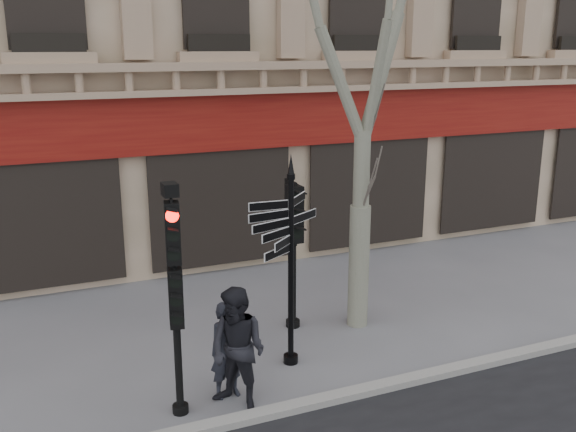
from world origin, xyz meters
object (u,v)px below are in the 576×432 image
object	(u,v)px
traffic_signal_secondary	(293,230)
pedestrian_b	(238,350)
pedestrian_a	(227,350)
traffic_signal_main	(174,273)
fingerpost	(291,226)

from	to	relation	value
traffic_signal_secondary	pedestrian_b	size ratio (longest dim) A/B	1.48
traffic_signal_secondary	pedestrian_a	distance (m)	2.99
traffic_signal_main	pedestrian_b	world-z (taller)	traffic_signal_main
fingerpost	pedestrian_a	bearing A→B (deg)	-176.73
fingerpost	traffic_signal_main	distance (m)	2.28
fingerpost	traffic_signal_secondary	xyz separation A→B (m)	(0.62, 1.33, -0.48)
traffic_signal_main	pedestrian_b	xyz separation A→B (m)	(0.85, -0.19, -1.26)
traffic_signal_main	pedestrian_b	distance (m)	1.53
traffic_signal_secondary	pedestrian_b	distance (m)	3.16
traffic_signal_main	pedestrian_a	xyz separation A→B (m)	(0.81, 0.18, -1.44)
traffic_signal_main	fingerpost	bearing A→B (deg)	30.94
pedestrian_a	traffic_signal_main	bearing A→B (deg)	-172.42
traffic_signal_secondary	traffic_signal_main	bearing A→B (deg)	-143.24
pedestrian_b	traffic_signal_main	bearing A→B (deg)	-139.94
traffic_signal_main	pedestrian_a	world-z (taller)	traffic_signal_main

